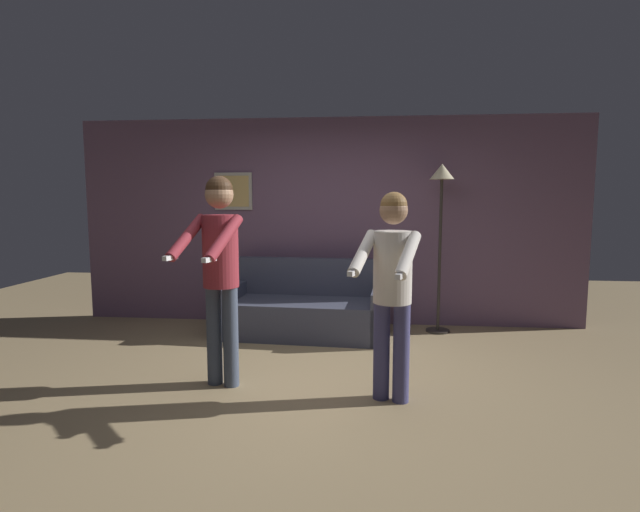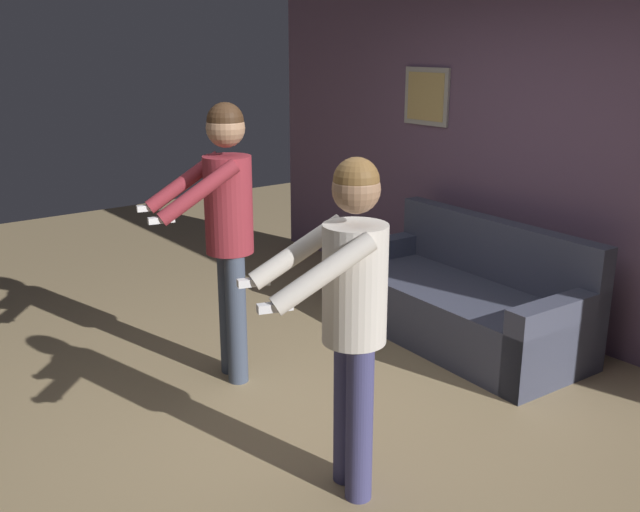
# 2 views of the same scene
# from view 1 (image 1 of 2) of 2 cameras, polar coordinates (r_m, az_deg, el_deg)

# --- Properties ---
(ground_plane) EXTENTS (12.00, 12.00, 0.00)m
(ground_plane) POSITION_cam_1_polar(r_m,az_deg,el_deg) (4.44, -1.72, -14.51)
(ground_plane) COLOR tan
(back_wall_assembly) EXTENTS (6.40, 0.09, 2.60)m
(back_wall_assembly) POSITION_cam_1_polar(r_m,az_deg,el_deg) (6.35, 0.78, 3.93)
(back_wall_assembly) COLOR #6C506B
(back_wall_assembly) RESTS_ON ground_plane
(couch) EXTENTS (1.95, 0.96, 0.87)m
(couch) POSITION_cam_1_polar(r_m,az_deg,el_deg) (5.91, -1.68, -6.32)
(couch) COLOR #43475A
(couch) RESTS_ON ground_plane
(torchiere_lamp) EXTENTS (0.29, 0.29, 2.00)m
(torchiere_lamp) POSITION_cam_1_polar(r_m,az_deg,el_deg) (6.04, 13.69, 6.42)
(torchiere_lamp) COLOR #332D28
(torchiere_lamp) RESTS_ON ground_plane
(person_standing_left) EXTENTS (0.53, 0.71, 1.78)m
(person_standing_left) POSITION_cam_1_polar(r_m,az_deg,el_deg) (4.25, -11.41, -0.40)
(person_standing_left) COLOR #404B60
(person_standing_left) RESTS_ON ground_plane
(person_standing_right) EXTENTS (0.55, 0.69, 1.65)m
(person_standing_right) POSITION_cam_1_polar(r_m,az_deg,el_deg) (3.89, 8.22, -2.46)
(person_standing_right) COLOR #424173
(person_standing_right) RESTS_ON ground_plane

